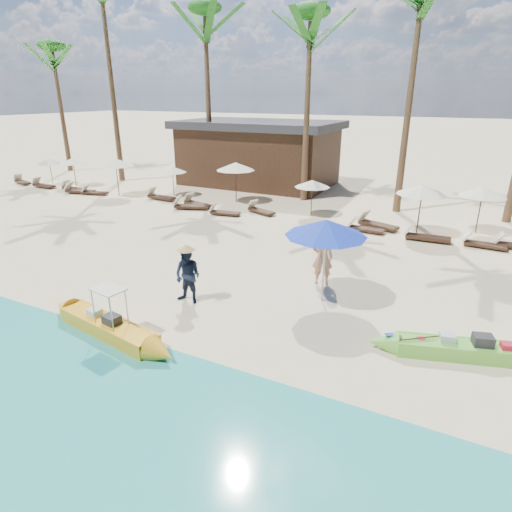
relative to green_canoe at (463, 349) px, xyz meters
The scene contains 35 objects.
ground 6.02m from the green_canoe, behind, with size 240.00×240.00×0.00m, color beige.
wet_sand_strip 8.10m from the green_canoe, 137.75° to the right, with size 240.00×4.50×0.01m, color tan.
green_canoe is the anchor object (origin of this frame).
yellow_canoe 9.05m from the green_canoe, 159.99° to the right, with size 5.39×1.24×1.40m.
tourist 5.23m from the green_canoe, 149.87° to the left, with size 0.68×0.45×1.88m, color tan.
vendor_green 7.72m from the green_canoe, behind, with size 0.86×0.67×1.77m, color #141E37.
blue_umbrella 4.78m from the green_canoe, 161.37° to the left, with size 2.43×2.43×2.62m.
resort_parasol_0 28.74m from the green_canoe, 159.19° to the left, with size 1.76×1.76×1.82m.
lounger_0_left 30.46m from the green_canoe, 162.09° to the left, with size 1.82×0.97×0.59m.
lounger_0_right 28.07m from the green_canoe, 160.99° to the left, with size 1.81×0.61×0.61m.
resort_parasol_1 27.09m from the green_canoe, 157.07° to the left, with size 1.87×1.87×1.93m.
lounger_1_left 25.75m from the green_canoe, 158.63° to the left, with size 1.70×0.53×0.58m.
lounger_1_right 24.58m from the green_canoe, 158.69° to the left, with size 2.05×1.11×0.67m.
resort_parasol_2 22.37m from the green_canoe, 154.45° to the left, with size 2.25×2.25×2.31m.
lounger_2_left 23.59m from the green_canoe, 157.29° to the left, with size 1.71×0.93×0.55m.
resort_parasol_3 20.41m from the green_canoe, 146.73° to the left, with size 1.77×1.77×1.82m.
lounger_3_left 19.81m from the green_canoe, 149.93° to the left, with size 1.92×0.68×0.64m.
lounger_3_right 17.11m from the green_canoe, 146.21° to the left, with size 1.93×0.99×0.63m.
resort_parasol_4 17.26m from the green_canoe, 137.90° to the left, with size 2.25×2.25×2.32m.
lounger_4_left 16.75m from the green_canoe, 148.20° to the left, with size 2.05×1.22×0.67m.
lounger_4_right 14.68m from the green_canoe, 144.18° to the left, with size 1.71×0.77×0.56m.
resort_parasol_5 13.21m from the green_canoe, 126.05° to the left, with size 1.82×1.82×1.88m.
lounger_5_left 14.23m from the green_canoe, 136.49° to the left, with size 1.79×1.08×0.58m.
resort_parasol_6 10.12m from the green_canoe, 103.39° to the left, with size 2.25×2.25×2.31m.
lounger_6_left 10.10m from the green_canoe, 116.74° to the left, with size 1.72×0.61×0.58m.
lounger_6_right 10.76m from the green_canoe, 112.99° to the left, with size 2.07×1.22×0.67m.
resort_parasol_7 11.31m from the green_canoe, 89.47° to the left, with size 2.06×2.06×2.12m.
lounger_7_left 9.12m from the green_canoe, 101.90° to the left, with size 1.97×0.68×0.66m.
lounger_7_right 9.06m from the green_canoe, 87.65° to the left, with size 1.73×0.61×0.58m.
palm_0 35.01m from the green_canoe, 153.84° to the left, with size 2.08×2.08×9.90m.
palm_1 29.23m from the green_canoe, 150.00° to the left, with size 2.08×2.08×13.60m.
palm_2 23.76m from the green_canoe, 138.34° to the left, with size 2.08×2.08×11.33m.
palm_3 18.67m from the green_canoe, 124.08° to the left, with size 2.08×2.08×10.52m.
palm_4 16.86m from the green_canoe, 105.84° to the left, with size 2.08×2.08×11.70m.
pavilion_west 22.15m from the green_canoe, 129.38° to the left, with size 10.80×6.60×4.30m.
Camera 1 is at (5.48, -9.78, 6.03)m, focal length 30.00 mm.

